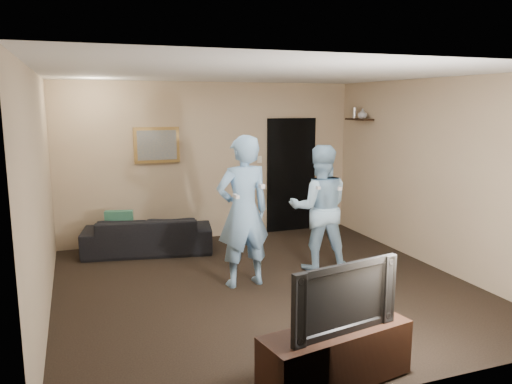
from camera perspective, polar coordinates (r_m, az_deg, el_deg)
name	(u,v)px	position (r m, az deg, el deg)	size (l,w,h in m)	color
ground	(265,286)	(6.36, 0.99, -10.70)	(5.00, 5.00, 0.00)	black
ceiling	(265,74)	(5.95, 1.07, 13.38)	(5.00, 5.00, 0.04)	silver
wall_back	(211,161)	(8.38, -5.13, 3.52)	(5.00, 0.04, 2.60)	tan
wall_front	(385,235)	(3.85, 14.58, -4.75)	(5.00, 0.04, 2.60)	tan
wall_left	(41,197)	(5.64, -23.39, -0.55)	(0.04, 5.00, 2.60)	tan
wall_right	(434,174)	(7.30, 19.69, 1.96)	(0.04, 5.00, 2.60)	tan
sofa	(148,235)	(7.82, -12.24, -4.78)	(1.92, 0.75, 0.56)	black
throw_pillow	(119,224)	(7.73, -15.35, -3.56)	(0.41, 0.13, 0.41)	#1A4F3C
painting_frame	(157,145)	(8.14, -11.27, 5.29)	(0.72, 0.05, 0.57)	olive
painting_canvas	(157,145)	(8.12, -11.24, 5.27)	(0.62, 0.01, 0.47)	slate
doorway	(291,175)	(8.88, 4.03, 1.95)	(0.90, 0.06, 2.00)	black
light_switch	(259,159)	(8.62, 0.39, 3.74)	(0.08, 0.02, 0.12)	silver
wall_shelf	(359,119)	(8.64, 11.72, 8.14)	(0.20, 0.60, 0.03)	black
shelf_vase	(363,114)	(8.55, 12.08, 8.75)	(0.15, 0.15, 0.16)	#B6B7BC
shelf_figurine	(355,113)	(8.77, 11.20, 8.87)	(0.06, 0.06, 0.18)	white
tv_console	(336,355)	(4.30, 9.11, -17.95)	(1.29, 0.41, 0.46)	black
television	(338,295)	(4.08, 9.32, -11.53)	(1.00, 0.13, 0.58)	black
wii_player_left	(243,212)	(6.15, -1.48, -2.25)	(0.72, 0.54, 1.89)	#7BAAD6
wii_player_right	(319,208)	(6.82, 7.26, -1.83)	(0.99, 0.87, 1.72)	#9BC6E2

